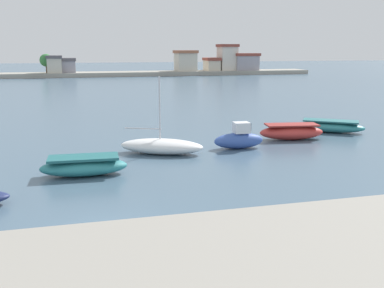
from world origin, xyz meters
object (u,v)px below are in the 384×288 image
Objects in this scene: moored_boat_2 at (84,166)px; moored_boat_6 at (330,126)px; moored_boat_4 at (239,139)px; moored_boat_3 at (162,146)px; moored_boat_5 at (291,132)px.

moored_boat_6 is (19.91, 7.93, -0.03)m from moored_boat_2.
moored_boat_4 is at bearing -123.59° from moored_boat_6.
moored_boat_4 reaches higher than moored_boat_2.
moored_boat_4 is 0.64× the size of moored_boat_6.
moored_boat_3 reaches higher than moored_boat_4.
moored_boat_6 is (14.87, 4.00, -0.02)m from moored_boat_3.
moored_boat_3 is at bearing -130.58° from moored_boat_6.
moored_boat_4 is at bearing 23.88° from moored_boat_2.
moored_boat_2 is 1.34× the size of moored_boat_4.
moored_boat_3 is at bearing 40.41° from moored_boat_2.
moored_boat_3 reaches higher than moored_boat_6.
moored_boat_2 is 21.43m from moored_boat_6.
moored_boat_5 is at bearing 23.26° from moored_boat_4.
moored_boat_4 is (5.46, 0.19, 0.16)m from moored_boat_3.
moored_boat_5 is (15.43, 6.03, 0.06)m from moored_boat_2.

